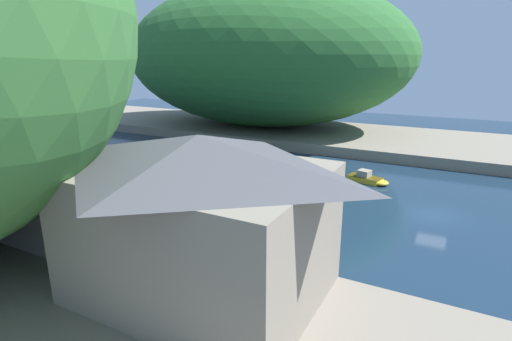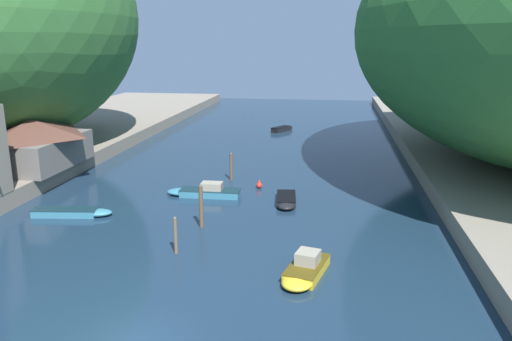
% 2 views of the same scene
% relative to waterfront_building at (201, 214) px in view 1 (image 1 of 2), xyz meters
% --- Properties ---
extents(water_surface, '(130.00, 130.00, 0.00)m').
position_rel_waterfront_building_xyz_m(water_surface, '(21.14, 20.09, -5.82)').
color(water_surface, '#192D42').
rests_on(water_surface, ground).
extents(right_bank, '(22.00, 120.00, 1.46)m').
position_rel_waterfront_building_xyz_m(right_bank, '(48.63, 20.09, -5.09)').
color(right_bank, gray).
rests_on(right_bank, ground).
extents(hillside_right, '(37.33, 52.26, 24.71)m').
position_rel_waterfront_building_xyz_m(hillside_right, '(49.73, 21.79, 8.00)').
color(hillside_right, '#2D662D').
rests_on(hillside_right, right_bank).
extents(waterfront_building, '(10.09, 13.06, 8.50)m').
position_rel_waterfront_building_xyz_m(waterfront_building, '(0.00, 0.00, 0.00)').
color(waterfront_building, gray).
rests_on(waterfront_building, left_bank).
extents(boathouse_shed, '(7.77, 10.46, 4.48)m').
position_rel_waterfront_building_xyz_m(boathouse_shed, '(1.76, 13.57, -2.04)').
color(boathouse_shed, slate).
rests_on(boathouse_shed, left_bank).
extents(boat_navy_launch, '(2.80, 4.90, 1.31)m').
position_rel_waterfront_building_xyz_m(boat_navy_launch, '(28.06, -2.55, -5.41)').
color(boat_navy_launch, gold).
rests_on(boat_navy_launch, water_surface).
extents(boat_yellow_tender, '(3.26, 4.14, 0.68)m').
position_rel_waterfront_building_xyz_m(boat_yellow_tender, '(22.29, 44.02, -5.48)').
color(boat_yellow_tender, black).
rests_on(boat_yellow_tender, water_surface).
extents(boat_cabin_cruiser, '(1.87, 4.44, 0.56)m').
position_rel_waterfront_building_xyz_m(boat_cabin_cruiser, '(25.84, 10.17, -5.54)').
color(boat_cabin_cruiser, black).
rests_on(boat_cabin_cruiser, water_surface).
extents(boat_moored_right, '(6.11, 2.12, 0.55)m').
position_rel_waterfront_building_xyz_m(boat_moored_right, '(10.25, 5.00, -5.55)').
color(boat_moored_right, teal).
rests_on(boat_moored_right, water_surface).
extents(boat_near_quay, '(6.38, 1.83, 1.21)m').
position_rel_waterfront_building_xyz_m(boat_near_quay, '(18.59, 11.34, -5.43)').
color(boat_near_quay, teal).
rests_on(boat_near_quay, water_surface).
extents(mooring_post_nearest, '(0.23, 0.23, 2.41)m').
position_rel_waterfront_building_xyz_m(mooring_post_nearest, '(19.93, -0.50, -4.61)').
color(mooring_post_nearest, brown).
rests_on(mooring_post_nearest, water_surface).
extents(mooring_post_second, '(0.30, 0.30, 3.13)m').
position_rel_waterfront_building_xyz_m(mooring_post_second, '(20.35, 4.14, -4.24)').
color(mooring_post_second, brown).
rests_on(mooring_post_second, water_surface).
extents(mooring_post_farthest, '(0.29, 0.29, 2.65)m').
position_rel_waterfront_building_xyz_m(mooring_post_farthest, '(19.98, 16.70, -4.49)').
color(mooring_post_farthest, brown).
rests_on(mooring_post_farthest, water_surface).
extents(channel_buoy_near, '(0.55, 0.55, 0.83)m').
position_rel_waterfront_building_xyz_m(channel_buoy_near, '(23.03, 14.30, -5.50)').
color(channel_buoy_near, red).
rests_on(channel_buoy_near, water_surface).
extents(person_on_quay, '(0.33, 0.43, 1.69)m').
position_rel_waterfront_building_xyz_m(person_on_quay, '(2.19, 11.42, -3.38)').
color(person_on_quay, '#282D3D').
rests_on(person_on_quay, left_bank).
extents(person_by_boathouse, '(0.28, 0.41, 1.69)m').
position_rel_waterfront_building_xyz_m(person_by_boathouse, '(3.83, 3.34, -3.38)').
color(person_by_boathouse, '#282D3D').
rests_on(person_by_boathouse, left_bank).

